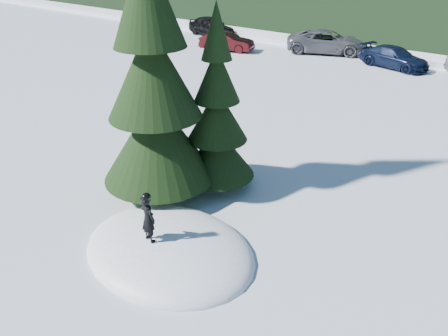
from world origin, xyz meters
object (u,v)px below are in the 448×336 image
Objects in this scene: spruce_tall at (153,84)px; car_0 at (211,26)px; spruce_short at (217,121)px; car_2 at (328,42)px; car_3 at (394,57)px; child_skier at (148,218)px; car_1 at (227,42)px.

car_0 is (-15.31, 19.68, -2.57)m from spruce_tall.
car_2 is at bearing 108.36° from spruce_short.
car_0 reaches higher than car_3.
child_skier is at bearing -47.56° from spruce_tall.
car_2 is at bearing -76.39° from car_1.
car_1 is 10.95m from car_3.
child_skier is 0.28× the size of car_3.
spruce_short is 17.71m from car_3.
spruce_short is 19.03m from car_1.
spruce_tall is at bearing -41.35° from child_skier.
car_1 is at bearing 117.38° from car_3.
child_skier is at bearing -165.30° from car_1.
car_3 is at bearing -77.73° from child_skier.
spruce_short reaches higher than car_0.
spruce_short is 4.57× the size of child_skier.
spruce_tall reaches higher than car_3.
spruce_tall is 2.11m from spruce_short.
car_0 is at bearing 127.87° from spruce_tall.
spruce_short is at bearing -163.30° from car_3.
car_2 reaches higher than car_1.
car_0 is (-16.31, 18.28, -1.35)m from spruce_short.
car_0 is 1.05× the size of car_3.
spruce_tall is 1.94× the size of car_0.
spruce_tall is at bearing -125.54° from spruce_short.
car_1 is 0.70× the size of car_2.
spruce_tall is at bearing -166.46° from car_1.
spruce_tall is at bearing 170.07° from car_2.
car_2 is at bearing 91.15° from car_3.
child_skier is at bearing -129.44° from car_0.
spruce_short reaches higher than car_3.
spruce_short is at bearing -126.07° from car_0.
car_0 is 15.08m from car_3.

